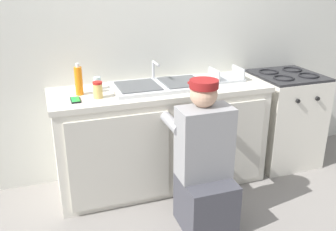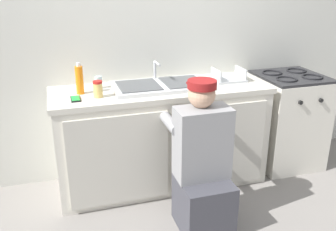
# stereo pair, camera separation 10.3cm
# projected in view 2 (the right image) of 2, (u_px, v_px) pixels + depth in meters

# --- Properties ---
(ground_plane) EXTENTS (12.00, 12.00, 0.00)m
(ground_plane) POSITION_uv_depth(u_px,v_px,m) (171.00, 198.00, 3.16)
(ground_plane) COLOR gray
(back_wall) EXTENTS (6.00, 0.10, 2.50)m
(back_wall) POSITION_uv_depth(u_px,v_px,m) (150.00, 37.00, 3.29)
(back_wall) COLOR silver
(back_wall) RESTS_ON ground_plane
(counter_cabinet) EXTENTS (1.78, 0.62, 0.84)m
(counter_cabinet) POSITION_uv_depth(u_px,v_px,m) (162.00, 139.00, 3.27)
(counter_cabinet) COLOR silver
(counter_cabinet) RESTS_ON ground_plane
(countertop) EXTENTS (1.82, 0.62, 0.04)m
(countertop) POSITION_uv_depth(u_px,v_px,m) (161.00, 90.00, 3.12)
(countertop) COLOR beige
(countertop) RESTS_ON counter_cabinet
(sink_double_basin) EXTENTS (0.80, 0.44, 0.19)m
(sink_double_basin) POSITION_uv_depth(u_px,v_px,m) (161.00, 85.00, 3.11)
(sink_double_basin) COLOR silver
(sink_double_basin) RESTS_ON countertop
(stove_range) EXTENTS (0.59, 0.62, 0.90)m
(stove_range) POSITION_uv_depth(u_px,v_px,m) (286.00, 120.00, 3.61)
(stove_range) COLOR silver
(stove_range) RESTS_ON ground_plane
(plumber_person) EXTENTS (0.42, 0.61, 1.10)m
(plumber_person) POSITION_uv_depth(u_px,v_px,m) (202.00, 170.00, 2.67)
(plumber_person) COLOR #3F3F47
(plumber_person) RESTS_ON ground_plane
(soap_bottle_orange) EXTENTS (0.06, 0.06, 0.25)m
(soap_bottle_orange) POSITION_uv_depth(u_px,v_px,m) (79.00, 80.00, 2.91)
(soap_bottle_orange) COLOR orange
(soap_bottle_orange) RESTS_ON countertop
(water_glass) EXTENTS (0.06, 0.06, 0.10)m
(water_glass) POSITION_uv_depth(u_px,v_px,m) (98.00, 82.00, 3.08)
(water_glass) COLOR #ADC6CC
(water_glass) RESTS_ON countertop
(condiment_jar) EXTENTS (0.07, 0.07, 0.13)m
(condiment_jar) POSITION_uv_depth(u_px,v_px,m) (98.00, 89.00, 2.85)
(condiment_jar) COLOR #DBB760
(condiment_jar) RESTS_ON countertop
(dish_rack_tray) EXTENTS (0.28, 0.22, 0.11)m
(dish_rack_tray) POSITION_uv_depth(u_px,v_px,m) (228.00, 78.00, 3.30)
(dish_rack_tray) COLOR #B2B7BC
(dish_rack_tray) RESTS_ON countertop
(cell_phone) EXTENTS (0.07, 0.14, 0.01)m
(cell_phone) POSITION_uv_depth(u_px,v_px,m) (76.00, 99.00, 2.81)
(cell_phone) COLOR black
(cell_phone) RESTS_ON countertop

